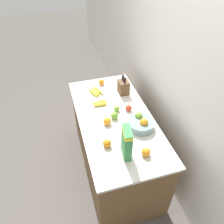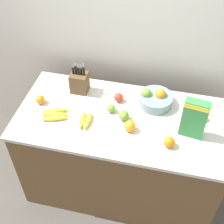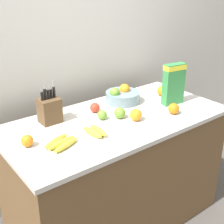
# 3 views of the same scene
# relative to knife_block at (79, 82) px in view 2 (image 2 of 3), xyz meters

# --- Properties ---
(ground_plane) EXTENTS (14.00, 14.00, 0.00)m
(ground_plane) POSITION_rel_knife_block_xyz_m (0.39, -0.22, -0.97)
(ground_plane) COLOR #514C47
(wall_back) EXTENTS (9.00, 0.06, 2.60)m
(wall_back) POSITION_rel_knife_block_xyz_m (0.39, 0.38, 0.33)
(wall_back) COLOR silver
(wall_back) RESTS_ON ground_plane
(counter) EXTENTS (1.57, 0.77, 0.89)m
(counter) POSITION_rel_knife_block_xyz_m (0.39, -0.22, -0.53)
(counter) COLOR brown
(counter) RESTS_ON ground_plane
(knife_block) EXTENTS (0.13, 0.12, 0.28)m
(knife_block) POSITION_rel_knife_block_xyz_m (0.00, 0.00, 0.00)
(knife_block) COLOR brown
(knife_block) RESTS_ON counter
(cereal_box) EXTENTS (0.17, 0.09, 0.31)m
(cereal_box) POSITION_rel_knife_block_xyz_m (0.88, -0.27, 0.08)
(cereal_box) COLOR #338442
(cereal_box) RESTS_ON counter
(fruit_bowl) EXTENTS (0.26, 0.26, 0.13)m
(fruit_bowl) POSITION_rel_knife_block_xyz_m (0.60, -0.02, -0.04)
(fruit_bowl) COLOR gray
(fruit_bowl) RESTS_ON counter
(banana_bunch_left) EXTENTS (0.09, 0.17, 0.04)m
(banana_bunch_left) POSITION_rel_knife_block_xyz_m (0.14, -0.33, -0.07)
(banana_bunch_left) COLOR yellow
(banana_bunch_left) RESTS_ON counter
(banana_bunch_right) EXTENTS (0.22, 0.18, 0.04)m
(banana_bunch_right) POSITION_rel_knife_block_xyz_m (-0.10, -0.32, -0.07)
(banana_bunch_right) COLOR yellow
(banana_bunch_right) RESTS_ON counter
(apple_leftmost) EXTENTS (0.07, 0.07, 0.07)m
(apple_leftmost) POSITION_rel_knife_block_xyz_m (0.33, -0.05, -0.05)
(apple_leftmost) COLOR red
(apple_leftmost) RESTS_ON counter
(apple_rightmost) EXTENTS (0.08, 0.08, 0.08)m
(apple_rightmost) POSITION_rel_knife_block_xyz_m (0.40, -0.23, -0.05)
(apple_rightmost) COLOR #6B9E33
(apple_rightmost) RESTS_ON counter
(apple_near_bananas) EXTENTS (0.07, 0.07, 0.07)m
(apple_near_bananas) POSITION_rel_knife_block_xyz_m (0.30, -0.18, -0.05)
(apple_near_bananas) COLOR #6B9E33
(apple_near_bananas) RESTS_ON counter
(orange_front_left) EXTENTS (0.08, 0.08, 0.08)m
(orange_front_left) POSITION_rel_knife_block_xyz_m (0.75, -0.41, -0.05)
(orange_front_left) COLOR orange
(orange_front_left) RESTS_ON counter
(orange_mid_left) EXTENTS (0.08, 0.08, 0.08)m
(orange_mid_left) POSITION_rel_knife_block_xyz_m (0.47, -0.33, -0.05)
(orange_mid_left) COLOR orange
(orange_mid_left) RESTS_ON counter
(orange_front_right) EXTENTS (0.08, 0.08, 0.08)m
(orange_front_right) POSITION_rel_knife_block_xyz_m (0.94, -0.11, -0.05)
(orange_front_right) COLOR orange
(orange_front_right) RESTS_ON counter
(orange_front_center) EXTENTS (0.07, 0.07, 0.07)m
(orange_front_center) POSITION_rel_knife_block_xyz_m (-0.25, -0.21, -0.05)
(orange_front_center) COLOR orange
(orange_front_center) RESTS_ON counter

